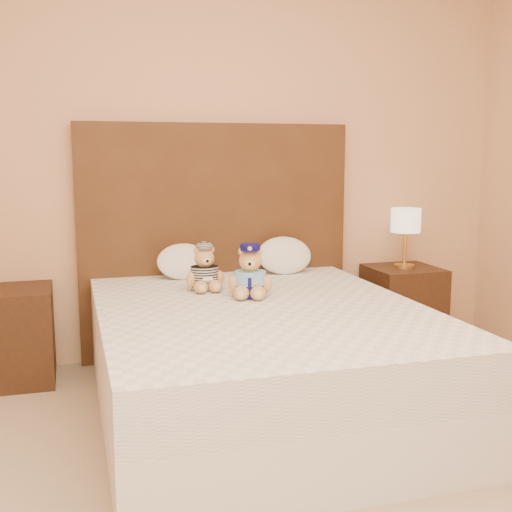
{
  "coord_description": "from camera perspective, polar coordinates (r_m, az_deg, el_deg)",
  "views": [
    {
      "loc": [
        -0.91,
        -1.81,
        1.31
      ],
      "look_at": [
        0.05,
        1.45,
        0.77
      ],
      "focal_mm": 45.0,
      "sensor_mm": 36.0,
      "label": 1
    }
  ],
  "objects": [
    {
      "name": "pillow_left",
      "position": [
        3.95,
        -6.44,
        -0.34
      ],
      "size": [
        0.33,
        0.21,
        0.23
      ],
      "primitive_type": "ellipsoid",
      "color": "white",
      "rests_on": "bed"
    },
    {
      "name": "nightstand_right",
      "position": [
        4.5,
        12.9,
        -4.44
      ],
      "size": [
        0.45,
        0.45,
        0.55
      ],
      "primitive_type": "cube",
      "color": "#3A1F12",
      "rests_on": "ground"
    },
    {
      "name": "teddy_police",
      "position": [
        3.41,
        -0.52,
        -1.35
      ],
      "size": [
        0.3,
        0.3,
        0.28
      ],
      "primitive_type": null,
      "rotation": [
        0.0,
        0.0,
        -0.31
      ],
      "color": "#BF854A",
      "rests_on": "bed"
    },
    {
      "name": "lamp",
      "position": [
        4.4,
        13.16,
        2.84
      ],
      "size": [
        0.2,
        0.2,
        0.4
      ],
      "color": "gold",
      "rests_on": "nightstand_right"
    },
    {
      "name": "nightstand_left",
      "position": [
        3.96,
        -20.81,
        -6.65
      ],
      "size": [
        0.45,
        0.45,
        0.55
      ],
      "primitive_type": "cube",
      "color": "#3A1F12",
      "rests_on": "ground"
    },
    {
      "name": "headboard",
      "position": [
        4.16,
        -3.55,
        1.34
      ],
      "size": [
        1.75,
        0.08,
        1.5
      ],
      "primitive_type": "cube",
      "color": "#4B2D16",
      "rests_on": "ground"
    },
    {
      "name": "bed",
      "position": [
        3.31,
        0.46,
        -9.11
      ],
      "size": [
        1.6,
        2.0,
        0.55
      ],
      "color": "white",
      "rests_on": "ground"
    },
    {
      "name": "teddy_prisoner",
      "position": [
        3.59,
        -4.61,
        -1.09
      ],
      "size": [
        0.24,
        0.23,
        0.25
      ],
      "primitive_type": null,
      "rotation": [
        0.0,
        0.0,
        0.05
      ],
      "color": "#BF854A",
      "rests_on": "bed"
    },
    {
      "name": "pillow_right",
      "position": [
        4.11,
        2.54,
        0.22
      ],
      "size": [
        0.36,
        0.23,
        0.25
      ],
      "primitive_type": "ellipsoid",
      "color": "white",
      "rests_on": "bed"
    },
    {
      "name": "room_walls",
      "position": [
        2.49,
        5.77,
        20.61
      ],
      "size": [
        4.04,
        4.52,
        2.72
      ],
      "color": "tan",
      "rests_on": "ground"
    }
  ]
}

